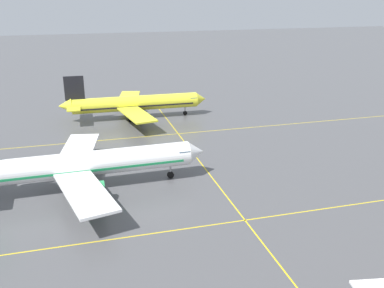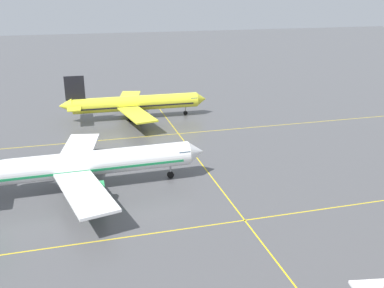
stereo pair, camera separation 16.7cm
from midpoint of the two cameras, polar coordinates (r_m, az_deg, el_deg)
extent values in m
cylinder|color=white|center=(68.02, -13.55, -2.50)|extent=(32.12, 4.49, 3.81)
cone|color=white|center=(70.70, 0.56, -1.05)|extent=(2.68, 3.78, 3.73)
cube|color=white|center=(60.43, -13.93, -6.09)|extent=(8.51, 15.81, 0.40)
cube|color=white|center=(76.16, -14.68, -0.65)|extent=(7.92, 15.73, 0.40)
cylinder|color=#2D9956|center=(64.00, -12.93, -5.78)|extent=(3.45, 2.18, 2.10)
cylinder|color=#2D9956|center=(73.56, -13.54, -2.37)|extent=(3.45, 2.18, 2.10)
cube|color=#385166|center=(69.91, -1.24, -0.82)|extent=(1.88, 3.54, 0.70)
cube|color=#197F47|center=(68.19, -13.52, -2.87)|extent=(29.56, 4.48, 0.36)
cylinder|color=#99999E|center=(70.57, -2.80, -3.27)|extent=(0.28, 0.28, 1.65)
cylinder|color=black|center=(71.01, -2.78, -4.08)|extent=(1.11, 0.47, 1.10)
cylinder|color=#99999E|center=(66.56, -14.96, -5.45)|extent=(0.28, 0.28, 1.65)
cylinder|color=black|center=(67.02, -14.87, -6.30)|extent=(1.11, 0.47, 1.10)
cylinder|color=#99999E|center=(71.32, -15.13, -3.72)|extent=(0.28, 0.28, 1.65)
cylinder|color=black|center=(71.76, -15.05, -4.52)|extent=(1.11, 0.47, 1.10)
cylinder|color=yellow|center=(103.40, -7.31, 5.39)|extent=(29.46, 4.10, 3.49)
cone|color=yellow|center=(106.34, 1.25, 5.95)|extent=(2.46, 3.47, 3.42)
cone|color=yellow|center=(102.78, -16.32, 4.86)|extent=(3.01, 3.38, 3.32)
cube|color=black|center=(101.80, -15.19, 7.12)|extent=(4.41, 0.42, 5.51)
cube|color=yellow|center=(100.05, -15.25, 4.57)|extent=(3.04, 4.84, 0.22)
cube|color=yellow|center=(105.39, -15.24, 5.33)|extent=(3.04, 4.84, 0.22)
cube|color=yellow|center=(95.95, -7.25, 3.91)|extent=(7.28, 14.43, 0.37)
cube|color=yellow|center=(110.97, -8.28, 6.05)|extent=(7.79, 14.50, 0.37)
cylinder|color=black|center=(99.30, -6.81, 3.76)|extent=(3.16, 1.99, 1.93)
cylinder|color=black|center=(108.45, -7.49, 5.11)|extent=(3.16, 1.99, 1.93)
cube|color=#385166|center=(105.70, 0.15, 6.15)|extent=(1.72, 3.24, 0.64)
cube|color=black|center=(103.51, -7.30, 5.15)|extent=(27.11, 4.08, 0.33)
cylinder|color=#99999E|center=(105.96, -0.82, 4.64)|extent=(0.26, 0.26, 1.52)
cylinder|color=black|center=(106.23, -0.82, 4.12)|extent=(1.02, 0.43, 1.01)
cylinder|color=#99999E|center=(101.51, -8.11, 3.76)|extent=(0.26, 0.26, 1.52)
cylinder|color=black|center=(101.79, -8.09, 3.21)|extent=(1.02, 0.43, 1.01)
cylinder|color=#99999E|center=(106.09, -8.40, 4.45)|extent=(0.26, 0.26, 1.52)
cylinder|color=black|center=(106.36, -8.38, 3.92)|extent=(1.02, 0.43, 1.01)
cube|color=yellow|center=(59.32, 7.05, -9.96)|extent=(169.60, 0.20, 0.01)
cube|color=yellow|center=(92.50, -1.75, 1.37)|extent=(169.60, 0.20, 0.01)
cube|color=yellow|center=(59.32, 7.05, -9.96)|extent=(0.20, 125.31, 0.01)
camera|label=1|loc=(0.08, -89.93, 0.03)|focal=40.41mm
camera|label=2|loc=(0.08, 90.07, -0.03)|focal=40.41mm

